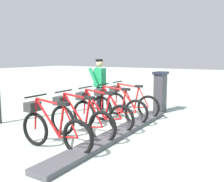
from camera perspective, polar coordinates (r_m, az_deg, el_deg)
ground_plane at (r=5.68m, az=1.31°, el=-10.09°), size 60.00×60.00×0.00m
dock_rail_base at (r=5.66m, az=1.31°, el=-9.61°), size 0.44×4.70×0.10m
payment_kiosk at (r=7.98m, az=10.86°, el=-0.08°), size 0.36×0.52×1.28m
bike_docked_0 at (r=7.36m, az=3.93°, el=-2.49°), size 1.72×0.54×1.02m
bike_docked_1 at (r=6.69m, az=0.84°, el=-3.53°), size 1.72×0.54×1.02m
bike_docked_2 at (r=6.04m, az=-2.93°, el=-4.78°), size 1.72×0.54×1.02m
bike_docked_3 at (r=5.43m, az=-7.60°, el=-6.29°), size 1.72×0.54×1.02m
bike_docked_4 at (r=4.87m, az=-13.42°, el=-8.10°), size 1.72×0.54×1.02m
worker_near_rack at (r=7.82m, az=-2.83°, el=1.68°), size 0.50×0.68×1.66m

